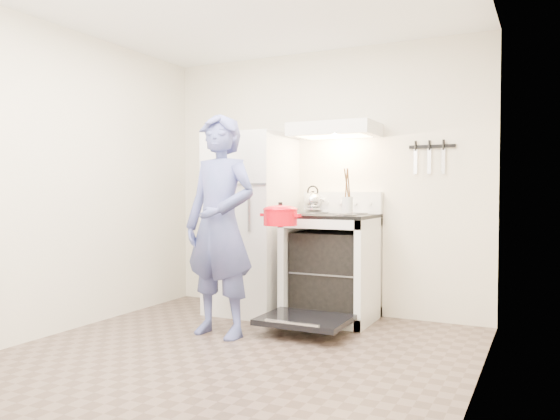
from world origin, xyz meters
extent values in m
plane|color=brown|center=(0.00, 0.00, 0.00)|extent=(3.60, 3.60, 0.00)
cube|color=beige|center=(0.00, 1.80, 1.25)|extent=(3.20, 0.02, 2.50)
cube|color=silver|center=(-0.58, 1.45, 0.85)|extent=(0.70, 0.70, 1.70)
cube|color=silver|center=(0.23, 1.48, 0.46)|extent=(0.76, 0.65, 0.92)
cube|color=black|center=(0.23, 1.48, 0.94)|extent=(0.76, 0.65, 0.03)
cube|color=silver|center=(0.23, 1.76, 1.05)|extent=(0.76, 0.07, 0.20)
cube|color=black|center=(0.23, 0.88, 0.12)|extent=(0.70, 0.54, 0.04)
cube|color=slate|center=(0.23, 1.48, 0.44)|extent=(0.60, 0.52, 0.01)
cube|color=silver|center=(0.23, 1.55, 1.71)|extent=(0.76, 0.50, 0.12)
cube|color=black|center=(1.05, 1.79, 1.55)|extent=(0.40, 0.02, 0.03)
cylinder|color=#957753|center=(0.13, 1.42, 0.45)|extent=(0.33, 0.33, 0.02)
cylinder|color=silver|center=(0.47, 1.23, 1.05)|extent=(0.11, 0.11, 0.13)
imported|color=navy|center=(-0.38, 0.58, 0.88)|extent=(0.68, 0.48, 1.77)
camera|label=1|loc=(1.97, -3.10, 1.16)|focal=35.00mm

